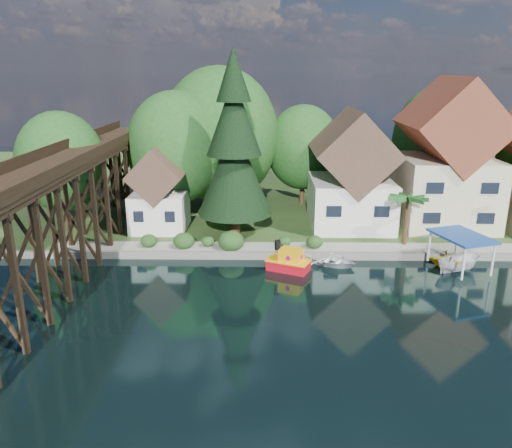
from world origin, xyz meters
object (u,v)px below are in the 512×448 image
(house_left, at_px, (351,178))
(tugboat, at_px, (289,262))
(trestle_bridge, at_px, (65,204))
(shed, at_px, (159,194))
(conifer, at_px, (234,148))
(house_center, at_px, (447,164))
(boat_canopy, at_px, (459,256))
(palm_tree, at_px, (408,200))
(boat_yellow, at_px, (447,258))
(boat_white_a, at_px, (330,259))

(house_left, bearing_deg, tugboat, -121.36)
(trestle_bridge, relative_size, shed, 5.63)
(conifer, bearing_deg, house_center, 10.26)
(house_center, bearing_deg, conifer, -169.74)
(tugboat, distance_m, boat_canopy, 13.04)
(palm_tree, bearing_deg, boat_yellow, -57.73)
(trestle_bridge, bearing_deg, boat_yellow, 2.79)
(shed, height_order, tugboat, shed)
(conifer, bearing_deg, shed, 167.42)
(boat_canopy, relative_size, boat_yellow, 1.97)
(house_center, height_order, boat_white_a, house_center)
(house_center, bearing_deg, boat_canopy, -101.82)
(trestle_bridge, height_order, shed, trestle_bridge)
(house_center, xyz_separation_m, conifer, (-19.86, -3.60, 1.94))
(conifer, height_order, boat_yellow, conifer)
(shed, relative_size, boat_canopy, 1.47)
(conifer, height_order, boat_canopy, conifer)
(house_center, relative_size, tugboat, 3.78)
(conifer, height_order, palm_tree, conifer)
(house_center, bearing_deg, boat_white_a, -141.50)
(shed, height_order, boat_canopy, shed)
(palm_tree, bearing_deg, boat_canopy, -58.64)
(tugboat, bearing_deg, boat_canopy, -0.24)
(conifer, bearing_deg, palm_tree, -9.88)
(boat_canopy, bearing_deg, house_left, 122.88)
(shed, bearing_deg, house_center, 4.24)
(trestle_bridge, xyz_separation_m, house_center, (32.00, 11.33, 1.07))
(house_left, distance_m, boat_yellow, 12.10)
(conifer, relative_size, tugboat, 4.44)
(boat_canopy, height_order, boat_yellow, boat_canopy)
(trestle_bridge, distance_m, house_center, 33.96)
(shed, bearing_deg, boat_yellow, -18.09)
(boat_yellow, bearing_deg, palm_tree, 44.81)
(trestle_bridge, height_order, boat_white_a, trestle_bridge)
(house_center, bearing_deg, house_left, -176.82)
(house_center, relative_size, boat_canopy, 2.60)
(shed, relative_size, boat_white_a, 1.85)
(shed, bearing_deg, conifer, -12.58)
(boat_yellow, bearing_deg, trestle_bridge, 105.33)
(house_left, distance_m, shed, 18.11)
(house_center, bearing_deg, boat_yellow, -105.78)
(house_left, distance_m, palm_tree, 6.86)
(trestle_bridge, height_order, tugboat, trestle_bridge)
(trestle_bridge, relative_size, house_left, 4.01)
(trestle_bridge, bearing_deg, house_center, 19.49)
(palm_tree, xyz_separation_m, tugboat, (-10.13, -4.69, -3.76))
(conifer, xyz_separation_m, tugboat, (4.55, -7.25, -7.66))
(boat_yellow, bearing_deg, house_left, 45.93)
(boat_white_a, bearing_deg, trestle_bridge, 124.27)
(palm_tree, distance_m, tugboat, 11.78)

